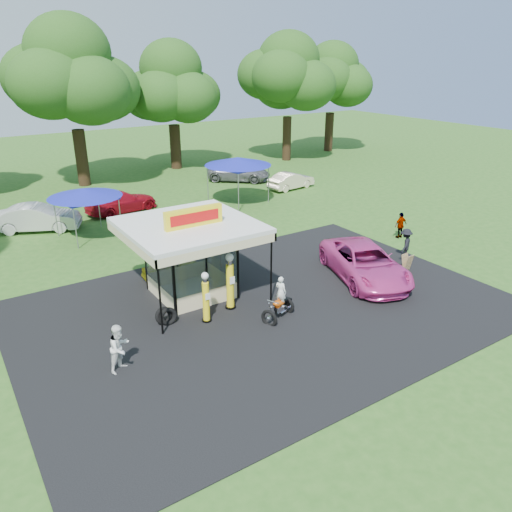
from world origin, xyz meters
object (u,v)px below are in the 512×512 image
object	(u,v)px
a_frame_sign	(407,263)
pink_sedan	(365,263)
spectator_west	(120,348)
spectator_east_b	(401,225)
motorcycle	(280,301)
bg_car_e	(291,181)
tent_west	(85,193)
kiosk_car	(172,268)
gas_pump_left	(206,298)
tent_east	(238,162)
gas_station_kiosk	(191,258)
bg_car_b	(121,202)
gas_pump_right	(230,283)
bg_car_d	(239,172)
bg_car_a	(37,218)
spectator_east_a	(405,244)

from	to	relation	value
a_frame_sign	pink_sedan	bearing A→B (deg)	164.12
spectator_west	spectator_east_b	world-z (taller)	spectator_west
motorcycle	bg_car_e	size ratio (longest dim) A/B	0.47
spectator_east_b	tent_west	bearing A→B (deg)	-32.15
kiosk_car	gas_pump_left	bearing A→B (deg)	172.30
bg_car_e	tent_east	world-z (taller)	tent_east
gas_station_kiosk	bg_car_b	distance (m)	14.24
bg_car_b	bg_car_e	size ratio (longest dim) A/B	1.23
gas_station_kiosk	a_frame_sign	size ratio (longest dim) A/B	6.34
bg_car_e	spectator_east_b	bearing A→B (deg)	165.29
spectator_east_b	gas_pump_right	bearing A→B (deg)	11.04
gas_pump_right	bg_car_d	bearing A→B (deg)	57.53
spectator_east_b	bg_car_e	world-z (taller)	spectator_east_b
a_frame_sign	tent_west	world-z (taller)	tent_west
kiosk_car	pink_sedan	distance (m)	9.31
gas_pump_right	bg_car_a	world-z (taller)	gas_pump_right
kiosk_car	bg_car_e	distance (m)	18.51
pink_sedan	tent_east	world-z (taller)	tent_east
gas_station_kiosk	spectator_east_a	xyz separation A→B (m)	(11.17, -2.47, -0.93)
pink_sedan	tent_east	xyz separation A→B (m)	(1.88, 14.67, 2.18)
spectator_west	gas_station_kiosk	bearing A→B (deg)	11.72
gas_pump_right	spectator_west	distance (m)	5.69
spectator_east_b	bg_car_a	size ratio (longest dim) A/B	0.31
gas_pump_right	pink_sedan	world-z (taller)	gas_pump_right
a_frame_sign	bg_car_b	xyz separation A→B (m)	(-8.46, 17.63, 0.29)
bg_car_a	tent_west	distance (m)	4.12
gas_station_kiosk	bg_car_a	distance (m)	13.68
gas_pump_left	gas_pump_right	distance (m)	1.47
motorcycle	tent_west	size ratio (longest dim) A/B	0.45
bg_car_d	tent_east	bearing A→B (deg)	-169.29
a_frame_sign	tent_east	xyz separation A→B (m)	(-0.60, 15.14, 2.57)
a_frame_sign	spectator_east_a	distance (m)	1.53
gas_pump_left	kiosk_car	bearing A→B (deg)	82.30
gas_station_kiosk	gas_pump_right	xyz separation A→B (m)	(0.74, -2.13, -0.58)
gas_pump_left	bg_car_e	bearing A→B (deg)	44.04
spectator_west	bg_car_e	world-z (taller)	spectator_west
gas_pump_left	spectator_west	xyz separation A→B (m)	(-4.01, -1.33, -0.18)
bg_car_a	spectator_west	bearing A→B (deg)	-157.90
bg_car_b	bg_car_d	bearing A→B (deg)	-84.76
spectator_west	tent_east	xyz separation A→B (m)	(14.20, 15.53, 2.14)
gas_pump_right	spectator_east_a	bearing A→B (deg)	-1.87
gas_station_kiosk	tent_west	size ratio (longest dim) A/B	1.28
gas_pump_right	pink_sedan	xyz separation A→B (m)	(6.93, -0.93, -0.38)
pink_sedan	spectator_east_a	bearing A→B (deg)	29.08
kiosk_car	gas_pump_right	bearing A→B (deg)	-170.29
tent_east	tent_west	bearing A→B (deg)	-172.77
gas_pump_right	spectator_west	size ratio (longest dim) A/B	1.46
bg_car_b	tent_west	bearing A→B (deg)	128.75
spectator_west	bg_car_b	world-z (taller)	spectator_west
bg_car_e	tent_west	bearing A→B (deg)	91.19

